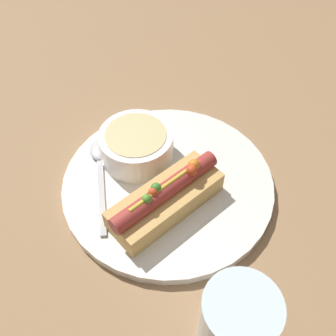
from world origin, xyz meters
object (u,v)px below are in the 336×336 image
(hot_dog, at_px, (166,198))
(spoon, at_px, (100,163))
(drinking_glass, at_px, (237,323))
(soup_bowl, at_px, (136,144))

(hot_dog, relative_size, spoon, 0.99)
(hot_dog, height_order, spoon, hot_dog)
(hot_dog, xyz_separation_m, spoon, (-0.08, 0.09, -0.02))
(spoon, bearing_deg, drinking_glass, -152.89)
(hot_dog, distance_m, drinking_glass, 0.18)
(spoon, bearing_deg, soup_bowl, -81.24)
(hot_dog, relative_size, soup_bowl, 1.55)
(spoon, relative_size, drinking_glass, 1.76)
(hot_dog, xyz_separation_m, drinking_glass, (0.05, -0.17, 0.01))
(soup_bowl, height_order, spoon, soup_bowl)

